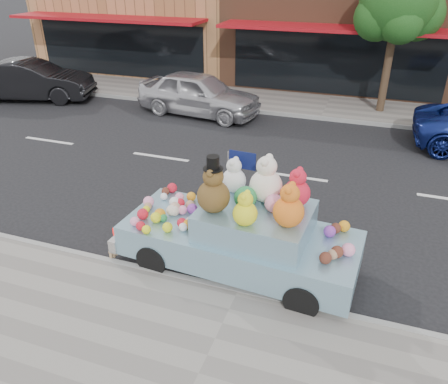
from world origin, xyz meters
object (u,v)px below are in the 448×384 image
at_px(street_tree, 398,9).
at_px(art_car, 241,231).
at_px(car_silver, 199,94).
at_px(car_dark, 31,80).

distance_m(street_tree, art_car, 11.38).
xyz_separation_m(street_tree, art_car, (-2.23, -10.79, -2.87)).
xyz_separation_m(street_tree, car_silver, (-6.47, -2.39, -2.90)).
bearing_deg(car_dark, car_silver, -102.87).
relative_size(street_tree, car_dark, 1.07).
relative_size(car_silver, car_dark, 0.95).
height_order(car_silver, art_car, art_car).
bearing_deg(car_silver, street_tree, -62.35).
bearing_deg(street_tree, art_car, -101.67).
bearing_deg(art_car, street_tree, 82.24).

